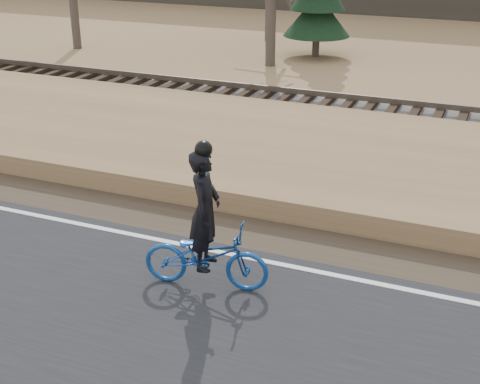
% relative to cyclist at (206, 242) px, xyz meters
% --- Properties ---
extents(ground, '(120.00, 120.00, 0.00)m').
position_rel_cyclist_xyz_m(ground, '(0.48, 0.85, -0.81)').
color(ground, '#99744E').
rests_on(ground, ground).
extents(road, '(120.00, 6.00, 0.06)m').
position_rel_cyclist_xyz_m(road, '(0.48, -1.65, -0.78)').
color(road, black).
rests_on(road, ground).
extents(edge_line, '(120.00, 0.12, 0.01)m').
position_rel_cyclist_xyz_m(edge_line, '(0.48, 1.05, -0.75)').
color(edge_line, silver).
rests_on(edge_line, road).
extents(shoulder, '(120.00, 1.60, 0.04)m').
position_rel_cyclist_xyz_m(shoulder, '(0.48, 2.05, -0.79)').
color(shoulder, '#473A2B').
rests_on(shoulder, ground).
extents(embankment, '(120.00, 5.00, 0.44)m').
position_rel_cyclist_xyz_m(embankment, '(0.48, 5.05, -0.59)').
color(embankment, '#99744E').
rests_on(embankment, ground).
extents(ballast, '(120.00, 3.00, 0.45)m').
position_rel_cyclist_xyz_m(ballast, '(0.48, 8.85, -0.59)').
color(ballast, slate).
rests_on(ballast, ground).
extents(railroad, '(120.00, 2.40, 0.29)m').
position_rel_cyclist_xyz_m(railroad, '(0.48, 8.85, -0.29)').
color(railroad, black).
rests_on(railroad, ballast).
extents(cyclist, '(2.03, 1.02, 2.37)m').
position_rel_cyclist_xyz_m(cyclist, '(0.00, 0.00, 0.00)').
color(cyclist, '#14438F').
rests_on(cyclist, road).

